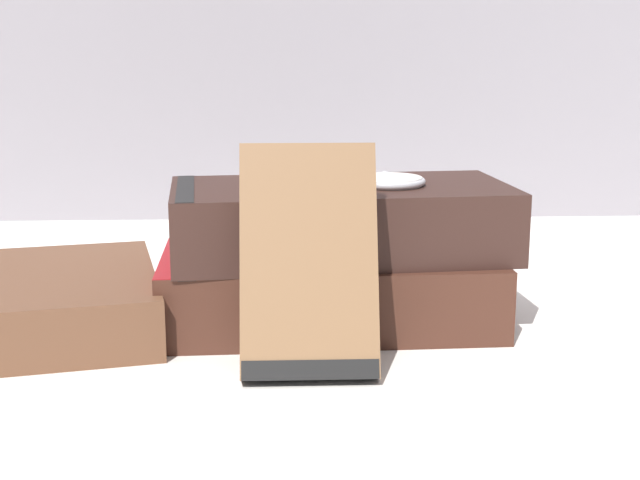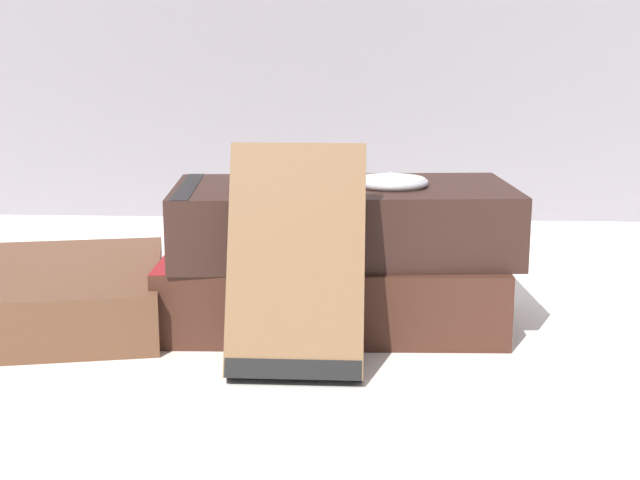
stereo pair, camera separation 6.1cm
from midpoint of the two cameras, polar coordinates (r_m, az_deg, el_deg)
name	(u,v)px [view 1 (the left image)]	position (r m, az deg, el deg)	size (l,w,h in m)	color
ground_plane	(343,337)	(0.63, -1.29, -6.25)	(3.00, 3.00, 0.00)	white
book_flat_bottom	(322,289)	(0.65, -2.57, -3.18)	(0.25, 0.14, 0.05)	#422319
book_flat_top	(339,220)	(0.64, -1.49, 1.25)	(0.25, 0.14, 0.05)	#331E19
book_leaning_front	(309,269)	(0.55, -3.89, -1.92)	(0.08, 0.07, 0.14)	brown
pocket_watch	(389,181)	(0.63, 1.70, 3.78)	(0.05, 0.06, 0.01)	silver
reading_glasses	(276,268)	(0.81, -5.00, -1.82)	(0.09, 0.06, 0.00)	black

